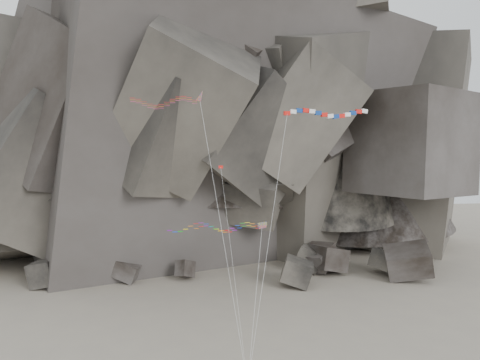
{
  "coord_description": "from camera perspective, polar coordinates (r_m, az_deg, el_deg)",
  "views": [
    {
      "loc": [
        -8.24,
        -55.96,
        28.44
      ],
      "look_at": [
        -0.63,
        6.0,
        22.72
      ],
      "focal_mm": 35.0,
      "sensor_mm": 36.0,
      "label": 1
    }
  ],
  "objects": [
    {
      "name": "headland",
      "position": [
        126.95,
        -3.31,
        11.36
      ],
      "size": [
        110.0,
        70.0,
        84.0
      ],
      "primitive_type": null,
      "color": "#595349",
      "rests_on": "ground"
    },
    {
      "name": "parafoil_kite",
      "position": [
        60.5,
        -3.34,
        -5.74
      ],
      "size": [
        13.28,
        12.31,
        15.68
      ],
      "rotation": [
        0.0,
        0.0,
        0.25
      ],
      "color": "#CEB70B",
      "rests_on": "ground"
    },
    {
      "name": "delta_kite",
      "position": [
        59.82,
        -9.48,
        9.41
      ],
      "size": [
        13.46,
        13.36,
        32.58
      ],
      "rotation": [
        0.0,
        0.0,
        0.36
      ],
      "color": "red",
      "rests_on": "ground"
    },
    {
      "name": "boulder_field",
      "position": [
        96.85,
        7.61,
        -10.54
      ],
      "size": [
        79.02,
        17.77,
        8.13
      ],
      "color": "#47423F",
      "rests_on": "ground"
    },
    {
      "name": "banner_kite",
      "position": [
        62.92,
        10.45,
        7.9
      ],
      "size": [
        17.96,
        13.33,
        30.41
      ],
      "rotation": [
        0.0,
        0.0,
        0.05
      ],
      "color": "red",
      "rests_on": "ground"
    },
    {
      "name": "pennant_kite",
      "position": [
        54.45,
        -1.61,
        -4.67
      ],
      "size": [
        2.46,
        7.99,
        23.25
      ],
      "rotation": [
        0.0,
        0.0,
        0.17
      ],
      "color": "red",
      "rests_on": "ground"
    }
  ]
}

